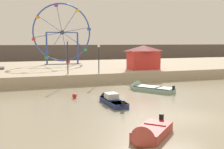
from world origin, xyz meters
TOP-DOWN VIEW (x-y plane):
  - ground_plane at (0.00, 0.00)m, footprint 240.00×240.00m
  - quay_promenade at (0.00, 29.05)m, footprint 110.00×25.98m
  - distant_town_skyline at (0.00, 54.94)m, footprint 140.00×3.00m
  - motorboat_faded_red at (-4.74, -3.16)m, footprint 3.76×3.65m
  - motorboat_navy_blue at (-3.62, 5.97)m, footprint 1.25×4.91m
  - motorboat_seafoam at (1.90, 10.39)m, footprint 4.14×5.21m
  - ferris_wheel_blue_frame at (-2.92, 32.66)m, footprint 10.11×1.20m
  - carnival_booth_red_striped at (6.15, 19.58)m, footprint 4.57×2.73m
  - promenade_lamp_near at (-5.03, 17.06)m, footprint 0.32×0.32m
  - promenade_lamp_far at (-1.21, 16.97)m, footprint 0.32×0.32m
  - mooring_buoy_orange at (-6.02, 8.93)m, footprint 0.44×0.44m

SIDE VIEW (x-z plane):
  - ground_plane at x=0.00m, z-range 0.00..0.00m
  - mooring_buoy_orange at x=-6.02m, z-range 0.00..0.44m
  - motorboat_seafoam at x=1.90m, z-range -0.48..1.02m
  - motorboat_faded_red at x=-4.74m, z-range -0.40..0.97m
  - motorboat_navy_blue at x=-3.62m, z-range -0.33..0.90m
  - quay_promenade at x=0.00m, z-range 0.00..1.27m
  - distant_town_skyline at x=0.00m, z-range 0.00..4.40m
  - carnival_booth_red_striped at x=6.15m, z-range 1.34..4.71m
  - promenade_lamp_far at x=-1.21m, z-range 1.85..5.34m
  - promenade_lamp_near at x=-5.03m, z-range 1.89..6.07m
  - ferris_wheel_blue_frame at x=-2.92m, z-range 1.30..11.74m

